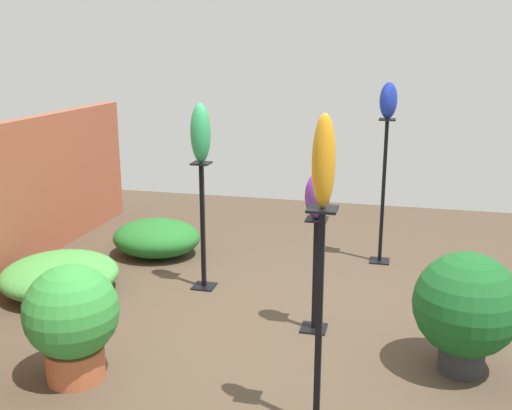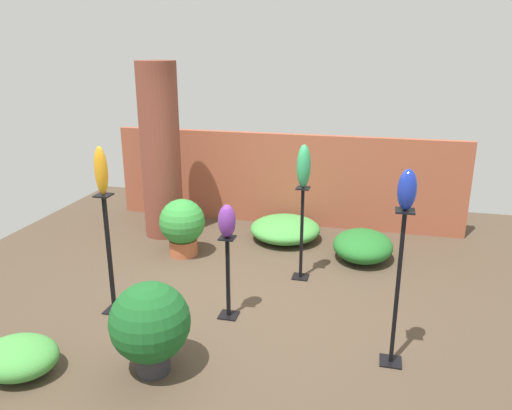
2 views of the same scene
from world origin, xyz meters
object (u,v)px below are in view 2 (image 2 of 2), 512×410
pedestal_violet (228,281)px  potted_plant_back_center (150,324)px  art_vase_cobalt (407,190)px  brick_pillar (160,151)px  art_vase_jade (304,166)px  pedestal_jade (302,238)px  art_vase_amber (101,171)px  art_vase_violet (227,221)px  potted_plant_mid_right (182,225)px  pedestal_amber (110,260)px  pedestal_cobalt (397,295)px

pedestal_violet → potted_plant_back_center: bearing=-109.5°
art_vase_cobalt → brick_pillar: bearing=142.5°
potted_plant_back_center → pedestal_violet: bearing=70.5°
brick_pillar → art_vase_jade: bearing=-24.3°
pedestal_jade → art_vase_amber: 2.51m
art_vase_cobalt → art_vase_violet: art_vase_cobalt is taller
brick_pillar → art_vase_cobalt: size_ratio=7.38×
brick_pillar → potted_plant_mid_right: (0.59, -0.70, -0.85)m
art_vase_jade → potted_plant_mid_right: size_ratio=0.65×
art_vase_cobalt → pedestal_jade: bearing=125.0°
art_vase_cobalt → art_vase_jade: 1.91m
pedestal_violet → art_vase_amber: 1.73m
art_vase_violet → potted_plant_back_center: size_ratio=0.41×
potted_plant_mid_right → art_vase_amber: bearing=-95.4°
pedestal_amber → art_vase_cobalt: bearing=-4.5°
brick_pillar → art_vase_cobalt: brick_pillar is taller
pedestal_cobalt → art_vase_jade: size_ratio=2.86×
pedestal_jade → art_vase_violet: bearing=-118.5°
pedestal_jade → art_vase_jade: 0.90m
art_vase_cobalt → potted_plant_back_center: bearing=-162.9°
brick_pillar → art_vase_jade: (2.29, -1.04, 0.14)m
brick_pillar → pedestal_violet: size_ratio=2.84×
pedestal_cobalt → pedestal_jade: pedestal_cobalt is taller
pedestal_cobalt → art_vase_cobalt: 0.97m
pedestal_amber → pedestal_jade: 2.28m
pedestal_amber → potted_plant_mid_right: 1.67m
art_vase_amber → potted_plant_back_center: art_vase_amber is taller
pedestal_violet → potted_plant_mid_right: (-1.10, 1.45, 0.03)m
pedestal_jade → art_vase_violet: (-0.61, -1.12, 0.55)m
art_vase_amber → pedestal_jade: bearing=35.4°
brick_pillar → potted_plant_back_center: (1.30, -3.23, -0.82)m
pedestal_jade → art_vase_jade: art_vase_jade is taller
art_vase_violet → pedestal_amber: bearing=-170.9°
pedestal_amber → pedestal_jade: bearing=35.4°
pedestal_violet → potted_plant_back_center: 1.14m
brick_pillar → pedestal_violet: brick_pillar is taller
art_vase_cobalt → potted_plant_mid_right: bearing=146.0°
pedestal_cobalt → pedestal_jade: size_ratio=1.26×
pedestal_amber → pedestal_cobalt: 2.95m
pedestal_cobalt → pedestal_jade: 1.90m
pedestal_cobalt → art_vase_jade: bearing=125.0°
art_vase_cobalt → potted_plant_mid_right: 3.58m
brick_pillar → art_vase_cobalt: bearing=-37.5°
art_vase_amber → potted_plant_back_center: bearing=-45.1°
pedestal_violet → pedestal_jade: pedestal_jade is taller
potted_plant_back_center → brick_pillar: bearing=112.0°
pedestal_amber → art_vase_violet: pedestal_amber is taller
pedestal_cobalt → art_vase_jade: art_vase_jade is taller
pedestal_amber → pedestal_violet: size_ratio=1.47×
brick_pillar → potted_plant_back_center: 3.57m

